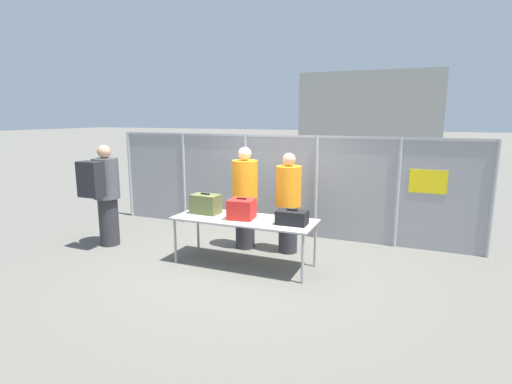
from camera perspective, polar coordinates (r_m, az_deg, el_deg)
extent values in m
plane|color=#605E56|center=(6.54, -1.68, -9.73)|extent=(120.00, 120.00, 0.00)
cylinder|color=#9EA0A5|center=(9.62, -17.53, 2.39)|extent=(0.07, 0.07, 1.94)
cylinder|color=#9EA0A5|center=(8.76, -10.22, 1.94)|extent=(0.07, 0.07, 1.94)
cylinder|color=#9EA0A5|center=(8.07, -1.50, 1.36)|extent=(0.07, 0.07, 1.94)
cylinder|color=#9EA0A5|center=(7.60, 8.56, 0.66)|extent=(0.07, 0.07, 1.94)
cylinder|color=#9EA0A5|center=(7.39, 19.56, -0.14)|extent=(0.07, 0.07, 1.94)
cylinder|color=#9EA0A5|center=(7.46, 30.76, -0.94)|extent=(0.07, 0.07, 1.94)
cube|color=gray|center=(7.80, 3.38, 1.03)|extent=(7.27, 0.01, 1.94)
cube|color=#9EA0A5|center=(7.70, 3.46, 7.94)|extent=(7.27, 0.04, 0.04)
cube|color=yellow|center=(7.33, 23.35, 1.37)|extent=(0.60, 0.01, 0.40)
cube|color=#B2B2AD|center=(6.14, -1.69, -3.92)|extent=(2.19, 0.81, 0.02)
cylinder|color=#99999E|center=(6.45, -11.46, -6.86)|extent=(0.04, 0.04, 0.72)
cylinder|color=#99999E|center=(5.60, 6.67, -9.45)|extent=(0.04, 0.04, 0.72)
cylinder|color=#99999E|center=(7.01, -8.28, -5.33)|extent=(0.04, 0.04, 0.72)
cylinder|color=#99999E|center=(6.24, 8.46, -7.37)|extent=(0.04, 0.04, 0.72)
cube|color=#566033|center=(6.48, -7.22, -1.71)|extent=(0.47, 0.31, 0.31)
cube|color=black|center=(6.44, -7.25, -0.27)|extent=(0.16, 0.03, 0.02)
cube|color=red|center=(6.10, -2.06, -2.44)|extent=(0.42, 0.40, 0.30)
cube|color=black|center=(6.07, -2.07, -0.95)|extent=(0.15, 0.04, 0.02)
cube|color=black|center=(5.82, 5.17, -3.65)|extent=(0.44, 0.29, 0.20)
cube|color=black|center=(5.79, 5.19, -2.56)|extent=(0.16, 0.03, 0.02)
cylinder|color=#2D2D33|center=(7.65, -20.27, -3.99)|extent=(0.34, 0.34, 0.86)
cylinder|color=#4C4C51|center=(7.50, -20.66, 1.83)|extent=(0.45, 0.45, 0.71)
sphere|color=tan|center=(7.45, -20.90, 5.43)|extent=(0.23, 0.23, 0.23)
cube|color=#232328|center=(7.25, -22.53, 1.70)|extent=(0.40, 0.25, 0.60)
cylinder|color=#2D2D33|center=(7.03, -1.57, -4.63)|extent=(0.33, 0.33, 0.84)
cylinder|color=orange|center=(6.86, -1.60, 1.61)|extent=(0.44, 0.44, 0.70)
sphere|color=beige|center=(6.81, -1.62, 5.49)|extent=(0.23, 0.23, 0.23)
cylinder|color=#2D2D33|center=(6.83, 4.60, -5.28)|extent=(0.32, 0.32, 0.81)
cylinder|color=orange|center=(6.67, 4.69, 0.84)|extent=(0.42, 0.42, 0.67)
sphere|color=tan|center=(6.61, 4.75, 4.65)|extent=(0.22, 0.22, 0.22)
cube|color=#4C6B47|center=(10.17, 17.36, -0.24)|extent=(2.92, 1.20, 0.52)
sphere|color=black|center=(9.60, 13.90, -1.41)|extent=(0.63, 0.63, 0.63)
sphere|color=black|center=(10.89, 15.00, -0.03)|extent=(0.63, 0.63, 0.63)
cylinder|color=#59595B|center=(10.56, 6.62, -0.58)|extent=(1.02, 0.06, 0.06)
cube|color=#999993|center=(35.55, 16.58, 11.14)|extent=(10.42, 9.34, 5.56)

